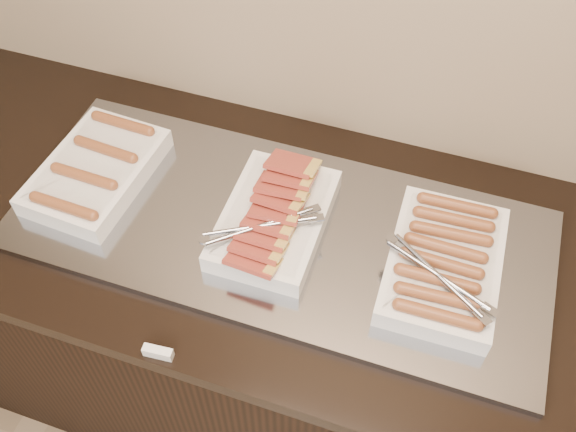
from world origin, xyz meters
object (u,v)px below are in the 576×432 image
at_px(dish_right, 443,264).
at_px(warming_tray, 279,230).
at_px(counter, 271,325).
at_px(dish_center, 274,218).
at_px(dish_left, 96,171).

bearing_deg(dish_right, warming_tray, 178.20).
height_order(counter, dish_right, dish_right).
bearing_deg(dish_right, dish_center, 178.92).
xyz_separation_m(counter, dish_right, (0.39, -0.00, 0.50)).
bearing_deg(warming_tray, dish_right, -0.67).
relative_size(dish_left, dish_center, 0.99).
relative_size(dish_left, dish_right, 1.00).
distance_m(counter, warming_tray, 0.46).
height_order(warming_tray, dish_right, dish_right).
distance_m(warming_tray, dish_center, 0.05).
height_order(counter, warming_tray, warming_tray).
distance_m(warming_tray, dish_right, 0.37).
distance_m(counter, dish_left, 0.65).
bearing_deg(counter, dish_left, -180.00).
relative_size(warming_tray, dish_left, 3.47).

